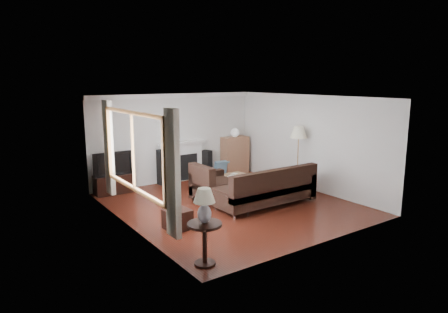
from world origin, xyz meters
TOP-DOWN VIEW (x-y plane):
  - room at (0.00, 0.00)m, footprint 5.10×5.60m
  - window at (-2.45, -0.20)m, footprint 0.12×2.74m
  - curtain_near at (-2.40, -1.72)m, footprint 0.10×0.35m
  - curtain_far at (-2.40, 1.32)m, footprint 0.10×0.35m
  - fireplace at (0.15, 2.64)m, footprint 1.40×0.26m
  - tv_stand at (-1.93, 2.50)m, footprint 0.97×0.44m
  - television at (-1.93, 2.50)m, footprint 1.07×0.14m
  - speaker_left at (-0.48, 2.55)m, footprint 0.30×0.35m
  - speaker_right at (0.93, 2.55)m, footprint 0.32×0.34m
  - bookshelf at (1.95, 2.52)m, footprint 0.83×0.40m
  - globe_lamp at (1.95, 2.52)m, footprint 0.26×0.26m
  - sectional_sofa at (0.60, -0.49)m, footprint 2.67×1.95m
  - coffee_table at (0.61, 0.91)m, footprint 1.15×0.72m
  - footstool at (-1.78, -0.66)m, footprint 0.49×0.49m
  - floor_lamp at (2.22, 0.08)m, footprint 0.46×0.46m
  - side_table at (-2.15, -2.27)m, footprint 0.55×0.55m
  - table_lamp at (-2.15, -2.27)m, footprint 0.34×0.34m

SIDE VIEW (x-z plane):
  - footstool at x=-1.78m, z-range 0.00..0.39m
  - coffee_table at x=0.61m, z-range 0.00..0.42m
  - tv_stand at x=-1.93m, z-range 0.00..0.49m
  - side_table at x=-2.15m, z-range 0.00..0.69m
  - speaker_right at x=0.93m, z-range 0.00..0.82m
  - sectional_sofa at x=0.60m, z-range 0.00..0.86m
  - speaker_left at x=-0.48m, z-range 0.00..0.98m
  - bookshelf at x=1.95m, z-range 0.00..1.15m
  - fireplace at x=0.15m, z-range 0.00..1.15m
  - television at x=-1.93m, z-range 0.49..1.10m
  - floor_lamp at x=2.22m, z-range 0.00..1.69m
  - table_lamp at x=-2.15m, z-range 0.69..1.24m
  - room at x=0.00m, z-range -0.02..2.52m
  - globe_lamp at x=1.95m, z-range 1.15..1.41m
  - curtain_near at x=-2.40m, z-range 0.35..2.45m
  - curtain_far at x=-2.40m, z-range 0.35..2.45m
  - window at x=-2.45m, z-range 0.78..2.32m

